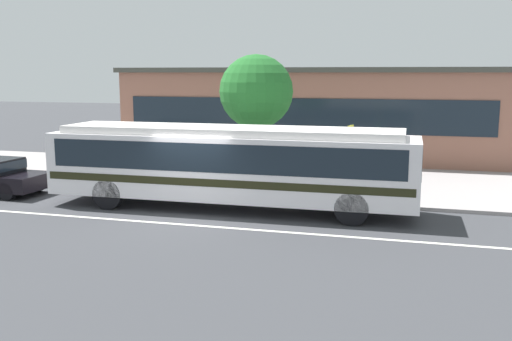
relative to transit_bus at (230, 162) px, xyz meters
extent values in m
plane|color=#38393E|center=(-0.88, -1.47, -1.56)|extent=(120.00, 120.00, 0.00)
cube|color=#9A9392|center=(-0.88, 5.35, -1.50)|extent=(60.00, 8.00, 0.12)
cube|color=silver|center=(-0.88, -2.27, -1.56)|extent=(56.00, 0.16, 0.01)
cube|color=white|center=(-0.02, 0.00, -0.13)|extent=(11.92, 2.54, 2.01)
cube|color=white|center=(-0.02, 0.00, 1.00)|extent=(10.96, 2.24, 0.24)
cube|color=#19232D|center=(-0.02, 0.00, 0.27)|extent=(11.21, 2.56, 0.89)
cube|color=black|center=(-0.02, 0.00, -0.49)|extent=(11.68, 2.56, 0.24)
cube|color=#19232D|center=(5.88, 0.06, 0.27)|extent=(0.14, 2.13, 0.97)
cylinder|color=black|center=(4.02, 1.11, -1.06)|extent=(1.00, 0.29, 1.00)
cylinder|color=black|center=(4.04, -1.03, -1.06)|extent=(1.00, 0.29, 1.00)
cylinder|color=black|center=(-3.83, 1.03, -1.06)|extent=(1.00, 0.29, 1.00)
cylinder|color=black|center=(-3.81, -1.11, -1.06)|extent=(1.00, 0.29, 1.00)
cylinder|color=black|center=(-7.83, 0.75, -1.24)|extent=(0.65, 0.24, 0.64)
cylinder|color=black|center=(-7.89, -0.84, -1.24)|extent=(0.65, 0.24, 0.64)
cylinder|color=#2E2A3A|center=(3.67, 3.13, -1.02)|extent=(0.14, 0.14, 0.85)
cylinder|color=#2E2A3A|center=(3.77, 3.25, -1.02)|extent=(0.14, 0.14, 0.85)
cylinder|color=green|center=(3.72, 3.19, -0.27)|extent=(0.48, 0.48, 0.64)
sphere|color=tan|center=(3.72, 3.19, 0.15)|extent=(0.21, 0.21, 0.21)
cylinder|color=slate|center=(-1.23, 3.53, -1.01)|extent=(0.14, 0.14, 0.86)
cylinder|color=slate|center=(-1.10, 3.44, -1.01)|extent=(0.14, 0.14, 0.86)
cylinder|color=#2B63B8|center=(-1.16, 3.49, -0.28)|extent=(0.47, 0.47, 0.61)
sphere|color=tan|center=(-1.16, 3.49, 0.14)|extent=(0.23, 0.23, 0.23)
cylinder|color=gray|center=(3.65, 1.74, -0.21)|extent=(0.08, 0.08, 2.47)
cube|color=yellow|center=(3.65, 1.74, 0.83)|extent=(0.15, 0.44, 0.56)
cylinder|color=brown|center=(-0.13, 3.63, -0.15)|extent=(0.33, 0.33, 2.60)
sphere|color=#246929|center=(-0.13, 3.63, 2.13)|extent=(2.78, 2.78, 2.78)
cube|color=#93614F|center=(0.50, 12.89, 0.64)|extent=(18.83, 7.32, 4.40)
cube|color=#19232D|center=(0.50, 9.21, 0.86)|extent=(17.32, 0.04, 1.58)
cube|color=#41423B|center=(0.50, 12.89, 2.96)|extent=(19.23, 7.72, 0.24)
camera|label=1|loc=(5.73, -17.54, 2.83)|focal=40.62mm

